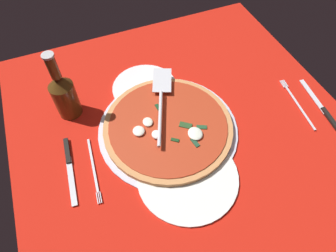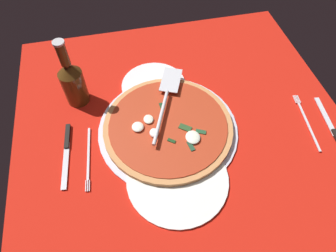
{
  "view_description": "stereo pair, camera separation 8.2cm",
  "coord_description": "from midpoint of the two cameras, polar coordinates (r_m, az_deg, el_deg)",
  "views": [
    {
      "loc": [
        -45.31,
        22.67,
        68.69
      ],
      "look_at": [
        -0.54,
        4.29,
        1.94
      ],
      "focal_mm": 31.72,
      "sensor_mm": 36.0,
      "label": 1
    },
    {
      "loc": [
        -47.78,
        14.82,
        68.69
      ],
      "look_at": [
        -0.54,
        4.29,
        1.94
      ],
      "focal_mm": 31.72,
      "sensor_mm": 36.0,
      "label": 2
    }
  ],
  "objects": [
    {
      "name": "checker_pattern",
      "position": [
        0.85,
        -0.23,
        0.22
      ],
      "size": [
        93.8,
        93.8,
        0.1
      ],
      "color": "silver",
      "rests_on": "ground_plane"
    },
    {
      "name": "dinner_plate_right",
      "position": [
        0.94,
        -7.0,
        7.11
      ],
      "size": [
        20.1,
        20.1,
        1.0
      ],
      "primitive_type": "cylinder",
      "color": "white",
      "rests_on": "ground_plane"
    },
    {
      "name": "place_setting_near",
      "position": [
        0.96,
        23.39,
        3.31
      ],
      "size": [
        23.17,
        16.31,
        1.4
      ],
      "rotation": [
        0.0,
        0.0,
        -0.13
      ],
      "color": "white",
      "rests_on": "ground_plane"
    },
    {
      "name": "pizza_pan",
      "position": [
        0.84,
        -2.82,
        -0.77
      ],
      "size": [
        39.09,
        39.09,
        0.84
      ],
      "primitive_type": "cylinder",
      "color": "silver",
      "rests_on": "ground_plane"
    },
    {
      "name": "place_setting_far",
      "position": [
        0.82,
        -19.2,
        -7.78
      ],
      "size": [
        21.47,
        14.51,
        1.4
      ],
      "rotation": [
        0.0,
        0.0,
        3.06
      ],
      "color": "white",
      "rests_on": "ground_plane"
    },
    {
      "name": "pizza_server",
      "position": [
        0.86,
        -4.15,
        5.01
      ],
      "size": [
        27.83,
        14.36,
        1.0
      ],
      "rotation": [
        0.0,
        0.0,
        5.88
      ],
      "color": "silver",
      "rests_on": "pizza"
    },
    {
      "name": "pizza",
      "position": [
        0.82,
        -2.86,
        -0.26
      ],
      "size": [
        35.98,
        35.98,
        3.02
      ],
      "color": "tan",
      "rests_on": "pizza_pan"
    },
    {
      "name": "dinner_plate_left",
      "position": [
        0.76,
        0.65,
        -9.92
      ],
      "size": [
        25.64,
        25.64,
        1.0
      ],
      "primitive_type": "cylinder",
      "color": "white",
      "rests_on": "ground_plane"
    },
    {
      "name": "beer_bottle",
      "position": [
        0.88,
        -21.98,
        5.59
      ],
      "size": [
        6.69,
        6.69,
        21.84
      ],
      "color": "#4F3112",
      "rests_on": "ground_plane"
    },
    {
      "name": "ground_plane",
      "position": [
        0.85,
        -0.23,
        0.05
      ],
      "size": [
        93.8,
        93.8,
        0.8
      ],
      "primitive_type": "cube",
      "color": "red"
    }
  ]
}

